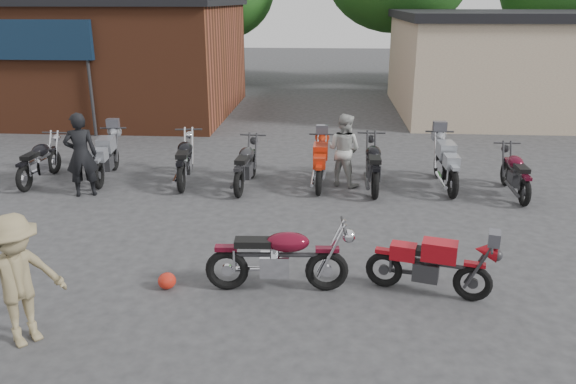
# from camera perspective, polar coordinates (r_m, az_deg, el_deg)

# --- Properties ---
(ground) EXTENTS (90.00, 90.00, 0.00)m
(ground) POSITION_cam_1_polar(r_m,az_deg,el_deg) (8.48, -1.61, -10.53)
(ground) COLOR #302F32
(brick_building) EXTENTS (12.00, 8.00, 4.00)m
(brick_building) POSITION_cam_1_polar(r_m,az_deg,el_deg) (23.57, -20.90, 12.48)
(brick_building) COLOR brown
(brick_building) RESTS_ON ground
(stucco_building) EXTENTS (10.00, 8.00, 3.50)m
(stucco_building) POSITION_cam_1_polar(r_m,az_deg,el_deg) (23.77, 23.58, 11.59)
(stucco_building) COLOR gray
(stucco_building) RESTS_ON ground
(tree_0) EXTENTS (6.56, 6.56, 8.20)m
(tree_0) POSITION_cam_1_polar(r_m,az_deg,el_deg) (32.85, -23.74, 17.34)
(tree_0) COLOR #124412
(tree_0) RESTS_ON ground
(tree_1) EXTENTS (5.92, 5.92, 7.40)m
(tree_1) POSITION_cam_1_polar(r_m,az_deg,el_deg) (29.91, -7.37, 17.92)
(tree_1) COLOR #124412
(tree_1) RESTS_ON ground
(tree_3) EXTENTS (6.08, 6.08, 7.60)m
(tree_3) POSITION_cam_1_polar(r_m,az_deg,el_deg) (31.42, 26.21, 16.46)
(tree_3) COLOR #124412
(tree_3) RESTS_ON ground
(vintage_motorcycle) EXTENTS (2.10, 0.80, 1.20)m
(vintage_motorcycle) POSITION_cam_1_polar(r_m,az_deg,el_deg) (8.38, -0.86, -6.30)
(vintage_motorcycle) COLOR #5B0B1C
(vintage_motorcycle) RESTS_ON ground
(sportbike) EXTENTS (1.88, 1.04, 1.03)m
(sportbike) POSITION_cam_1_polar(r_m,az_deg,el_deg) (8.57, 14.32, -6.93)
(sportbike) COLOR #AB0E17
(sportbike) RESTS_ON ground
(helmet) EXTENTS (0.28, 0.28, 0.25)m
(helmet) POSITION_cam_1_polar(r_m,az_deg,el_deg) (8.82, -12.19, -8.81)
(helmet) COLOR #B42113
(helmet) RESTS_ON ground
(person_dark) EXTENTS (0.80, 0.66, 1.88)m
(person_dark) POSITION_cam_1_polar(r_m,az_deg,el_deg) (13.17, -20.28, 3.57)
(person_dark) COLOR black
(person_dark) RESTS_ON ground
(person_light) EXTENTS (1.04, 0.97, 1.70)m
(person_light) POSITION_cam_1_polar(r_m,az_deg,el_deg) (13.19, 5.70, 4.29)
(person_light) COLOR #AAACA7
(person_light) RESTS_ON ground
(person_tan) EXTENTS (1.22, 1.28, 1.75)m
(person_tan) POSITION_cam_1_polar(r_m,az_deg,el_deg) (7.80, -25.73, -8.11)
(person_tan) COLOR #857552
(person_tan) RESTS_ON ground
(row_bike_0) EXTENTS (0.67, 1.97, 1.14)m
(row_bike_0) POSITION_cam_1_polar(r_m,az_deg,el_deg) (14.68, -23.96, 3.10)
(row_bike_0) COLOR black
(row_bike_0) RESTS_ON ground
(row_bike_1) EXTENTS (0.93, 2.13, 1.20)m
(row_bike_1) POSITION_cam_1_polar(r_m,az_deg,el_deg) (14.35, -18.02, 3.60)
(row_bike_1) COLOR gray
(row_bike_1) RESTS_ON ground
(row_bike_2) EXTENTS (0.94, 2.17, 1.22)m
(row_bike_2) POSITION_cam_1_polar(r_m,az_deg,el_deg) (13.62, -10.43, 3.47)
(row_bike_2) COLOR black
(row_bike_2) RESTS_ON ground
(row_bike_3) EXTENTS (0.80, 2.05, 1.17)m
(row_bike_3) POSITION_cam_1_polar(r_m,az_deg,el_deg) (13.08, -4.32, 2.98)
(row_bike_3) COLOR #242326
(row_bike_3) RESTS_ON ground
(row_bike_4) EXTENTS (0.70, 2.00, 1.15)m
(row_bike_4) POSITION_cam_1_polar(r_m,az_deg,el_deg) (13.20, 3.30, 3.11)
(row_bike_4) COLOR red
(row_bike_4) RESTS_ON ground
(row_bike_5) EXTENTS (0.71, 2.12, 1.23)m
(row_bike_5) POSITION_cam_1_polar(r_m,az_deg,el_deg) (13.12, 8.65, 3.01)
(row_bike_5) COLOR black
(row_bike_5) RESTS_ON ground
(row_bike_6) EXTENTS (0.75, 2.17, 1.25)m
(row_bike_6) POSITION_cam_1_polar(r_m,az_deg,el_deg) (13.53, 15.77, 3.03)
(row_bike_6) COLOR #91969E
(row_bike_6) RESTS_ON ground
(row_bike_7) EXTENTS (0.65, 1.93, 1.11)m
(row_bike_7) POSITION_cam_1_polar(r_m,az_deg,el_deg) (13.49, 22.13, 1.98)
(row_bike_7) COLOR #4B091B
(row_bike_7) RESTS_ON ground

